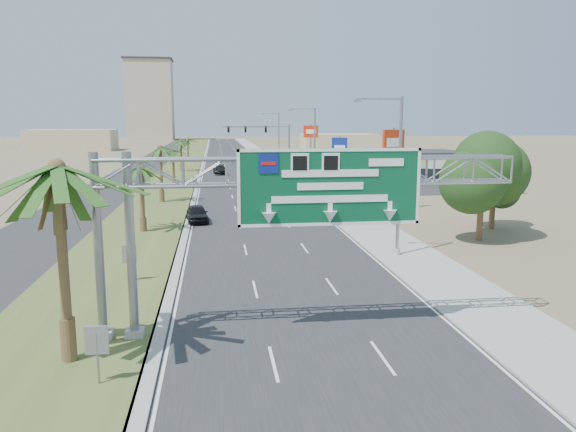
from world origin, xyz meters
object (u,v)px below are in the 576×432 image
(pole_sign_red_near, at_px, (393,147))
(pole_sign_red_far, at_px, (311,136))
(car_far, at_px, (220,170))
(pole_sign_blue, at_px, (339,151))
(car_mid_lane, at_px, (261,203))
(palm_near, at_px, (57,169))
(store_building, at_px, (397,167))
(car_right_lane, at_px, (276,185))
(sign_gantry, at_px, (289,185))
(car_left_lane, at_px, (197,214))
(signal_mast, at_px, (276,146))

(pole_sign_red_near, relative_size, pole_sign_red_far, 0.98)
(car_far, distance_m, pole_sign_blue, 25.19)
(car_mid_lane, bearing_deg, palm_near, -103.65)
(store_building, height_order, car_far, store_building)
(pole_sign_red_far, bearing_deg, car_right_lane, -115.07)
(sign_gantry, distance_m, car_mid_lane, 32.21)
(palm_near, xyz_separation_m, pole_sign_red_near, (22.06, 31.84, -0.79))
(sign_gantry, xyz_separation_m, pole_sign_red_far, (11.56, 62.09, 0.29))
(car_mid_lane, xyz_separation_m, pole_sign_red_far, (10.01, 30.36, 5.62))
(car_left_lane, xyz_separation_m, pole_sign_red_far, (16.00, 35.99, 5.62))
(sign_gantry, height_order, car_mid_lane, sign_gantry)
(signal_mast, xyz_separation_m, car_left_lane, (-10.67, -35.94, -4.12))
(car_far, bearing_deg, car_right_lane, -78.37)
(car_right_lane, relative_size, pole_sign_red_near, 0.62)
(store_building, xyz_separation_m, car_right_lane, (-18.33, -8.56, -1.32))
(car_left_lane, distance_m, pole_sign_red_near, 19.52)
(palm_near, xyz_separation_m, car_far, (6.16, 71.53, -6.22))
(sign_gantry, relative_size, palm_near, 2.01)
(sign_gantry, height_order, pole_sign_red_far, pole_sign_red_far)
(car_far, bearing_deg, store_building, -33.66)
(car_mid_lane, distance_m, car_right_lane, 16.10)
(car_right_lane, distance_m, car_far, 23.09)
(car_mid_lane, distance_m, pole_sign_red_far, 32.46)
(signal_mast, xyz_separation_m, car_right_lane, (-1.50, -14.54, -4.17))
(palm_near, relative_size, car_left_lane, 1.95)
(car_left_lane, xyz_separation_m, car_mid_lane, (5.98, 5.62, -0.00))
(store_building, bearing_deg, pole_sign_blue, -147.99)
(palm_near, relative_size, car_right_lane, 1.71)
(store_building, relative_size, car_mid_lane, 4.08)
(car_mid_lane, height_order, pole_sign_blue, pole_sign_blue)
(car_right_lane, xyz_separation_m, pole_sign_blue, (8.49, 2.42, 4.04))
(car_far, xyz_separation_m, pole_sign_red_near, (15.90, -39.69, 5.43))
(pole_sign_blue, bearing_deg, car_right_lane, -164.11)
(signal_mast, bearing_deg, car_mid_lane, -98.80)
(signal_mast, height_order, store_building, signal_mast)
(car_mid_lane, bearing_deg, signal_mast, 83.60)
(store_building, bearing_deg, palm_near, -118.28)
(sign_gantry, xyz_separation_m, pole_sign_blue, (13.23, 49.93, -1.34))
(car_far, relative_size, pole_sign_red_far, 0.61)
(pole_sign_red_far, bearing_deg, pole_sign_blue, -82.18)
(car_far, bearing_deg, pole_sign_blue, -57.57)
(car_mid_lane, xyz_separation_m, pole_sign_blue, (11.69, 18.20, 3.99))
(palm_near, relative_size, car_far, 1.70)
(signal_mast, distance_m, store_building, 18.08)
(store_building, distance_m, car_far, 28.49)
(car_far, relative_size, pole_sign_blue, 0.74)
(pole_sign_blue, bearing_deg, car_far, 127.70)
(signal_mast, bearing_deg, pole_sign_red_near, -76.54)
(palm_near, relative_size, pole_sign_red_far, 1.04)
(signal_mast, relative_size, pole_sign_blue, 1.55)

